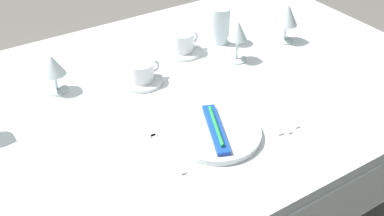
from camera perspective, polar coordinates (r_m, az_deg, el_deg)
dining_table at (r=1.48m, az=-2.80°, el=-0.62°), size 1.80×1.11×0.74m
dinner_plate at (r=1.25m, az=2.94°, el=-3.12°), size 0.25×0.25×0.02m
toothbrush_package at (r=1.24m, az=2.96°, el=-2.52°), size 0.11×0.21×0.02m
fork_outer at (r=1.22m, az=-3.63°, el=-4.92°), size 0.03×0.21×0.00m
dinner_knife at (r=1.34m, az=8.01°, el=-0.77°), size 0.02×0.23×0.00m
spoon_soup at (r=1.37m, az=8.27°, el=0.06°), size 0.03×0.23×0.01m
spoon_dessert at (r=1.40m, az=9.14°, el=0.72°), size 0.03×0.23×0.01m
saucer_left at (r=1.64m, az=-1.19°, el=7.06°), size 0.14×0.14×0.01m
coffee_cup_left at (r=1.63m, az=-1.16°, el=8.27°), size 0.11×0.08×0.07m
saucer_right at (r=1.48m, az=-6.22°, el=3.38°), size 0.14×0.14×0.01m
coffee_cup_right at (r=1.46m, az=-6.25°, el=4.57°), size 0.10×0.08×0.06m
wine_glass_left at (r=1.56m, az=5.68°, el=9.19°), size 0.07×0.07×0.14m
wine_glass_right at (r=1.45m, az=-16.85°, el=4.90°), size 0.07×0.07×0.13m
wine_glass_far at (r=1.71m, az=11.72°, el=11.12°), size 0.08×0.08×0.15m
drink_tumbler at (r=1.69m, az=3.52°, el=10.19°), size 0.07×0.07×0.13m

